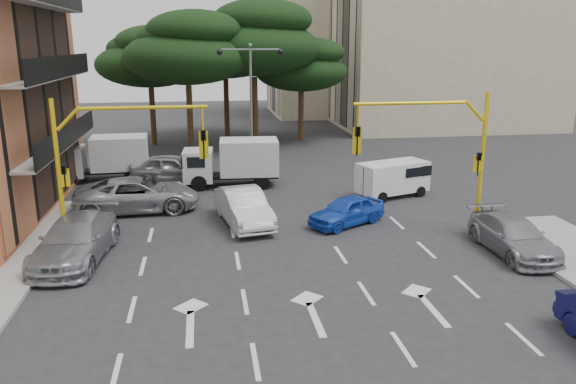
# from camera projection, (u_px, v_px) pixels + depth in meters

# --- Properties ---
(ground) EXTENTS (120.00, 120.00, 0.00)m
(ground) POSITION_uv_depth(u_px,v_px,m) (290.00, 258.00, 21.51)
(ground) COLOR #28282B
(ground) RESTS_ON ground
(median_strip) EXTENTS (1.40, 6.00, 0.15)m
(median_strip) POSITION_uv_depth(u_px,v_px,m) (252.00, 167.00, 36.76)
(median_strip) COLOR gray
(median_strip) RESTS_ON ground
(apartment_beige_near) EXTENTS (20.20, 12.15, 18.70)m
(apartment_beige_near) POSITION_uv_depth(u_px,v_px,m) (447.00, 27.00, 52.55)
(apartment_beige_near) COLOR #C1AD91
(apartment_beige_near) RESTS_ON ground
(apartment_beige_far) EXTENTS (16.20, 12.15, 16.70)m
(apartment_beige_far) POSITION_uv_depth(u_px,v_px,m) (343.00, 39.00, 63.25)
(apartment_beige_far) COLOR #C1AD91
(apartment_beige_far) RESTS_ON ground
(pine_left_near) EXTENTS (9.15, 9.15, 10.23)m
(pine_left_near) POSITION_uv_depth(u_px,v_px,m) (188.00, 48.00, 39.92)
(pine_left_near) COLOR #382616
(pine_left_near) RESTS_ON ground
(pine_center) EXTENTS (9.98, 9.98, 11.16)m
(pine_center) POSITION_uv_depth(u_px,v_px,m) (255.00, 38.00, 42.38)
(pine_center) COLOR #382616
(pine_center) RESTS_ON ground
(pine_left_far) EXTENTS (8.32, 8.32, 9.30)m
(pine_left_far) POSITION_uv_depth(u_px,v_px,m) (150.00, 56.00, 43.48)
(pine_left_far) COLOR #382616
(pine_left_far) RESTS_ON ground
(pine_right) EXTENTS (7.49, 7.49, 8.37)m
(pine_right) POSITION_uv_depth(u_px,v_px,m) (302.00, 65.00, 45.42)
(pine_right) COLOR #382616
(pine_right) RESTS_ON ground
(pine_back) EXTENTS (9.15, 9.15, 10.23)m
(pine_back) POSITION_uv_depth(u_px,v_px,m) (226.00, 47.00, 47.05)
(pine_back) COLOR #382616
(pine_back) RESTS_ON ground
(signal_mast_right) EXTENTS (5.79, 0.37, 6.00)m
(signal_mast_right) POSITION_uv_depth(u_px,v_px,m) (443.00, 144.00, 23.40)
(signal_mast_right) COLOR yellow
(signal_mast_right) RESTS_ON ground
(signal_mast_left) EXTENTS (5.79, 0.37, 6.00)m
(signal_mast_left) POSITION_uv_depth(u_px,v_px,m) (106.00, 153.00, 21.41)
(signal_mast_left) COLOR yellow
(signal_mast_left) RESTS_ON ground
(street_lamp_center) EXTENTS (4.16, 0.36, 7.77)m
(street_lamp_center) POSITION_uv_depth(u_px,v_px,m) (251.00, 84.00, 35.38)
(street_lamp_center) COLOR slate
(street_lamp_center) RESTS_ON median_strip
(car_white_hatch) EXTENTS (2.56, 5.10, 1.60)m
(car_white_hatch) POSITION_uv_depth(u_px,v_px,m) (244.00, 207.00, 25.27)
(car_white_hatch) COLOR silver
(car_white_hatch) RESTS_ON ground
(car_blue_compact) EXTENTS (4.06, 3.24, 1.30)m
(car_blue_compact) POSITION_uv_depth(u_px,v_px,m) (347.00, 211.00, 25.26)
(car_blue_compact) COLOR #1642BB
(car_blue_compact) RESTS_ON ground
(car_silver_wagon) EXTENTS (2.91, 5.81, 1.62)m
(car_silver_wagon) POSITION_uv_depth(u_px,v_px,m) (76.00, 240.00, 21.08)
(car_silver_wagon) COLOR gray
(car_silver_wagon) RESTS_ON ground
(car_silver_cross_a) EXTENTS (6.08, 3.10, 1.64)m
(car_silver_cross_a) POSITION_uv_depth(u_px,v_px,m) (138.00, 195.00, 27.27)
(car_silver_cross_a) COLOR #999CA0
(car_silver_cross_a) RESTS_ON ground
(car_silver_cross_b) EXTENTS (5.04, 2.64, 1.64)m
(car_silver_cross_b) POSITION_uv_depth(u_px,v_px,m) (172.00, 168.00, 32.98)
(car_silver_cross_b) COLOR #A0A4A8
(car_silver_cross_b) RESTS_ON ground
(car_silver_parked) EXTENTS (1.96, 4.80, 1.39)m
(car_silver_parked) POSITION_uv_depth(u_px,v_px,m) (513.00, 236.00, 21.85)
(car_silver_parked) COLOR gray
(car_silver_parked) RESTS_ON ground
(van_white) EXTENTS (4.13, 2.85, 1.89)m
(van_white) POSITION_uv_depth(u_px,v_px,m) (393.00, 179.00, 29.85)
(van_white) COLOR white
(van_white) RESTS_ON ground
(box_truck_a) EXTENTS (5.48, 2.57, 2.63)m
(box_truck_a) POSITION_uv_depth(u_px,v_px,m) (103.00, 159.00, 33.18)
(box_truck_a) COLOR silver
(box_truck_a) RESTS_ON ground
(box_truck_b) EXTENTS (5.55, 2.58, 2.67)m
(box_truck_b) POSITION_uv_depth(u_px,v_px,m) (232.00, 163.00, 31.91)
(box_truck_b) COLOR silver
(box_truck_b) RESTS_ON ground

